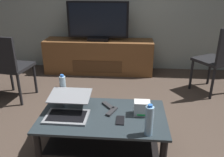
# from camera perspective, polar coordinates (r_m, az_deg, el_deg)

# --- Properties ---
(ground_plane) EXTENTS (7.68, 7.68, 0.00)m
(ground_plane) POSITION_cam_1_polar(r_m,az_deg,el_deg) (2.38, -0.24, -16.20)
(ground_plane) COLOR #4C3D33
(coffee_table) EXTENTS (1.13, 0.65, 0.38)m
(coffee_table) POSITION_cam_1_polar(r_m,az_deg,el_deg) (2.20, -2.17, -11.46)
(coffee_table) COLOR #2D383D
(coffee_table) RESTS_ON ground
(media_cabinet) EXTENTS (1.85, 0.46, 0.57)m
(media_cabinet) POSITION_cam_1_polar(r_m,az_deg,el_deg) (4.12, -3.22, 5.41)
(media_cabinet) COLOR brown
(media_cabinet) RESTS_ON ground
(television) EXTENTS (1.01, 0.20, 0.63)m
(television) POSITION_cam_1_polar(r_m,az_deg,el_deg) (3.97, -3.45, 13.52)
(television) COLOR black
(television) RESTS_ON media_cabinet
(dining_chair) EXTENTS (0.61, 0.61, 0.96)m
(dining_chair) POSITION_cam_1_polar(r_m,az_deg,el_deg) (3.53, 24.63, 4.72)
(dining_chair) COLOR black
(dining_chair) RESTS_ON ground
(side_chair) EXTENTS (0.50, 0.50, 0.89)m
(side_chair) POSITION_cam_1_polar(r_m,az_deg,el_deg) (3.30, -23.92, 3.09)
(side_chair) COLOR black
(side_chair) RESTS_ON ground
(laptop) EXTENTS (0.38, 0.40, 0.17)m
(laptop) POSITION_cam_1_polar(r_m,az_deg,el_deg) (2.15, -10.60, -7.01)
(laptop) COLOR gray
(laptop) RESTS_ON coffee_table
(router_box) EXTENTS (0.14, 0.11, 0.13)m
(router_box) POSITION_cam_1_polar(r_m,az_deg,el_deg) (2.12, 7.27, -7.11)
(router_box) COLOR white
(router_box) RESTS_ON coffee_table
(water_bottle_near) EXTENTS (0.07, 0.07, 0.26)m
(water_bottle_near) POSITION_cam_1_polar(r_m,az_deg,el_deg) (1.84, 9.00, -10.04)
(water_bottle_near) COLOR #99C6E5
(water_bottle_near) RESTS_ON coffee_table
(water_bottle_far) EXTENTS (0.06, 0.06, 0.28)m
(water_bottle_far) POSITION_cam_1_polar(r_m,az_deg,el_deg) (2.36, -11.79, -2.44)
(water_bottle_far) COLOR silver
(water_bottle_far) RESTS_ON coffee_table
(cell_phone) EXTENTS (0.07, 0.14, 0.01)m
(cell_phone) POSITION_cam_1_polar(r_m,az_deg,el_deg) (2.04, 1.99, -10.12)
(cell_phone) COLOR black
(cell_phone) RESTS_ON coffee_table
(tv_remote) EXTENTS (0.10, 0.16, 0.02)m
(tv_remote) POSITION_cam_1_polar(r_m,az_deg,el_deg) (2.16, -0.07, -7.98)
(tv_remote) COLOR #2D2D30
(tv_remote) RESTS_ON coffee_table
(soundbar_remote) EXTENTS (0.13, 0.15, 0.02)m
(soundbar_remote) POSITION_cam_1_polar(r_m,az_deg,el_deg) (2.26, -0.97, -6.57)
(soundbar_remote) COLOR #2D2D30
(soundbar_remote) RESTS_ON coffee_table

